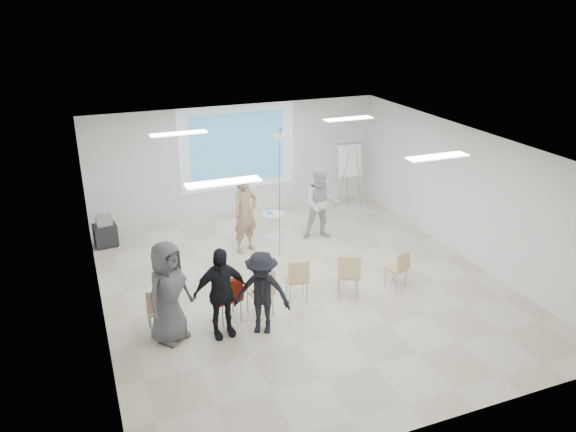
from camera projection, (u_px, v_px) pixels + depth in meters
name	position (u px, v px, depth m)	size (l,w,h in m)	color
floor	(302.00, 286.00, 11.88)	(8.00, 9.00, 0.10)	beige
ceiling	(303.00, 143.00, 10.72)	(8.00, 9.00, 0.10)	white
wall_back	(237.00, 160.00, 15.23)	(8.00, 0.10, 3.00)	silver
wall_left	(92.00, 250.00, 9.91)	(0.10, 9.00, 3.00)	silver
wall_right	(467.00, 193.00, 12.68)	(0.10, 9.00, 3.00)	silver
projection_halo	(237.00, 148.00, 15.04)	(3.20, 0.01, 2.30)	silver
projection_image	(238.00, 148.00, 15.03)	(2.60, 0.01, 1.90)	teal
pedestal_table	(273.00, 224.00, 13.96)	(0.60, 0.60, 0.66)	white
player_left	(245.00, 209.00, 12.99)	(0.78, 0.53, 2.13)	#A18062
player_right	(321.00, 200.00, 13.73)	(0.97, 0.78, 2.01)	silver
controller_left	(249.00, 191.00, 13.15)	(0.04, 0.13, 0.04)	white
controller_right	(311.00, 184.00, 13.76)	(0.04, 0.13, 0.04)	white
chair_far_left	(159.00, 307.00, 9.94)	(0.45, 0.48, 0.92)	tan
chair_left_mid	(229.00, 295.00, 10.28)	(0.52, 0.55, 0.98)	tan
chair_left_inner	(262.00, 289.00, 10.51)	(0.52, 0.54, 0.94)	tan
chair_center	(297.00, 277.00, 11.02)	(0.49, 0.51, 0.90)	tan
chair_right_inner	(349.00, 272.00, 11.12)	(0.60, 0.62, 0.96)	tan
chair_right_far	(399.00, 266.00, 11.55)	(0.49, 0.51, 0.81)	tan
red_jacket	(230.00, 291.00, 10.11)	(0.48, 0.11, 0.46)	maroon
laptop	(260.00, 289.00, 10.61)	(0.35, 0.25, 0.03)	black
audience_left	(220.00, 286.00, 9.76)	(1.13, 0.68, 1.95)	black
audience_mid	(262.00, 288.00, 9.88)	(1.16, 0.63, 1.79)	black
audience_outer	(168.00, 287.00, 9.61)	(1.02, 0.67, 2.10)	#535257
flipchart_easel	(350.00, 160.00, 15.58)	(0.82, 0.62, 1.90)	gray
av_cart	(105.00, 232.00, 13.50)	(0.57, 0.47, 0.78)	black
ceiling_projector	(281.00, 143.00, 12.18)	(0.30, 0.25, 3.00)	white
fluor_panel_nw	(179.00, 133.00, 11.79)	(1.20, 0.30, 0.02)	white
fluor_panel_ne	(348.00, 119.00, 13.16)	(1.20, 0.30, 0.02)	white
fluor_panel_sw	(223.00, 182.00, 8.77)	(1.20, 0.30, 0.02)	white
fluor_panel_se	(437.00, 157.00, 10.14)	(1.20, 0.30, 0.02)	white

